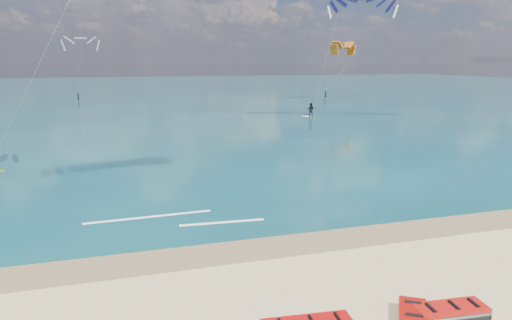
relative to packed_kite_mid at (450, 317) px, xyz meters
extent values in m
plane|color=tan|center=(-6.90, 43.66, 0.00)|extent=(320.00, 320.00, 0.00)
cube|color=brown|center=(-6.90, 6.66, 0.00)|extent=(320.00, 2.40, 0.01)
cube|color=#0A373B|center=(-6.90, 107.66, 0.02)|extent=(320.00, 200.00, 0.04)
cube|color=#97C51D|center=(15.78, 47.30, 0.07)|extent=(1.49, 0.83, 0.06)
imported|color=black|center=(15.78, 47.30, 1.00)|extent=(1.11, 1.05, 1.81)
cylinder|color=black|center=(16.10, 46.99, 1.31)|extent=(0.57, 0.21, 0.04)
cube|color=white|center=(-8.18, 11.76, 0.04)|extent=(6.21, 0.47, 0.01)
cube|color=white|center=(-4.86, 9.96, 0.04)|extent=(4.08, 0.53, 0.01)
camera|label=1|loc=(-9.22, -10.29, 7.65)|focal=32.00mm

